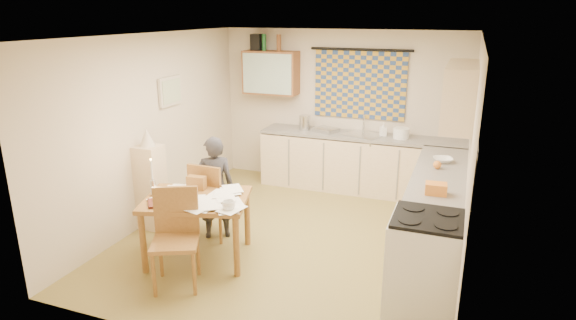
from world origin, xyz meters
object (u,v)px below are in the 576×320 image
at_px(chair_far, 214,213).
at_px(counter_back, 364,164).
at_px(dining_table, 198,228).
at_px(counter_right, 435,217).
at_px(person, 215,188).
at_px(stove, 424,267).
at_px(shelf_stand, 151,187).

bearing_deg(chair_far, counter_back, -120.12).
bearing_deg(dining_table, counter_right, 7.06).
xyz_separation_m(counter_back, person, (-1.40, -2.27, 0.21)).
bearing_deg(chair_far, stove, 165.23).
bearing_deg(dining_table, stove, -21.66).
distance_m(counter_back, shelf_stand, 3.28).
distance_m(stove, dining_table, 2.55).
bearing_deg(stove, chair_far, 163.06).
distance_m(person, shelf_stand, 0.93).
height_order(counter_right, shelf_stand, shelf_stand).
bearing_deg(chair_far, person, 171.92).
height_order(chair_far, shelf_stand, shelf_stand).
xyz_separation_m(stove, chair_far, (-2.65, 0.81, -0.20)).
relative_size(counter_right, dining_table, 2.20).
height_order(counter_back, shelf_stand, shelf_stand).
relative_size(chair_far, person, 0.75).
xyz_separation_m(stove, person, (-2.62, 0.80, 0.16)).
xyz_separation_m(counter_back, chair_far, (-1.43, -2.27, -0.14)).
bearing_deg(shelf_stand, counter_back, 45.02).
distance_m(counter_right, chair_far, 2.71).
xyz_separation_m(counter_right, chair_far, (-2.65, -0.53, -0.14)).
xyz_separation_m(dining_table, shelf_stand, (-1.00, 0.52, 0.18)).
xyz_separation_m(stove, shelf_stand, (-3.54, 0.76, 0.06)).
xyz_separation_m(dining_table, chair_far, (-0.12, 0.58, -0.07)).
relative_size(stove, person, 0.77).
distance_m(dining_table, shelf_stand, 1.14).
bearing_deg(shelf_stand, counter_right, 9.30).
bearing_deg(person, chair_far, -40.87).
bearing_deg(counter_right, counter_back, 125.01).
height_order(dining_table, shelf_stand, shelf_stand).
height_order(counter_right, stove, stove).
xyz_separation_m(dining_table, person, (-0.08, 0.57, 0.28)).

